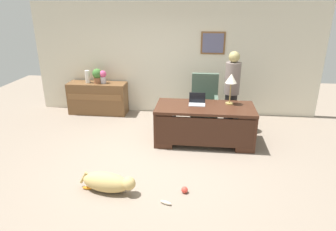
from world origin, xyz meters
The scene contains 15 objects.
ground_plane centered at (0.00, 0.00, 0.00)m, with size 12.00×12.00×0.00m, color gray.
back_wall centered at (0.00, 2.60, 1.35)m, with size 7.00×0.16×2.70m.
desk centered at (0.77, 0.81, 0.42)m, with size 1.92×0.89×0.77m.
credenza centered at (-1.90, 2.25, 0.40)m, with size 1.45×0.50×0.79m.
armchair centered at (0.77, 1.81, 0.51)m, with size 0.60×0.59×1.16m.
person_standing centered at (1.33, 1.55, 0.90)m, with size 0.32×0.32×1.73m.
dog_lying centered at (-0.65, -1.03, 0.15)m, with size 0.91×0.41×0.30m.
laptop centered at (0.61, 0.94, 0.82)m, with size 0.32×0.22×0.22m.
desk_lamp centered at (1.25, 1.04, 1.25)m, with size 0.22×0.22×0.61m.
vase_with_flowers centered at (-1.73, 2.25, 0.96)m, with size 0.17×0.17×0.32m.
vase_empty centered at (-2.12, 2.25, 0.94)m, with size 0.12×0.12×0.31m, color silver.
potted_plant centered at (-1.87, 2.25, 0.99)m, with size 0.24×0.24×0.36m.
dog_toy_ball centered at (0.49, -0.94, 0.05)m, with size 0.10×0.10×0.10m, color #E53F33.
dog_toy_bone centered at (-0.98, -1.02, 0.03)m, with size 0.15×0.05×0.05m, color orange.
dog_toy_plush centered at (0.25, -1.24, 0.03)m, with size 0.18×0.05×0.05m, color beige.
Camera 1 is at (0.67, -4.69, 2.67)m, focal length 31.84 mm.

